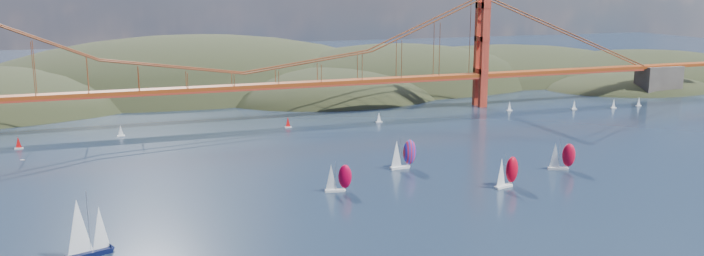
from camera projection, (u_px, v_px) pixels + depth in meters
name	position (u px, v px, depth m)	size (l,w,h in m)	color
headlands	(288.00, 107.00, 417.31)	(725.00, 225.00, 96.00)	black
bridge	(239.00, 50.00, 302.20)	(552.00, 12.00, 55.00)	#96380F
sloop_navy	(85.00, 228.00, 153.94)	(10.54, 7.72, 15.47)	black
racer_0	(338.00, 177.00, 203.59)	(8.26, 4.26, 9.27)	white
racer_1	(506.00, 171.00, 208.03)	(9.30, 5.49, 10.43)	white
racer_2	(561.00, 156.00, 227.91)	(9.03, 5.99, 10.10)	silver
racer_rwb	(403.00, 153.00, 229.28)	(9.59, 4.02, 10.93)	white
distant_boat_2	(18.00, 143.00, 257.06)	(3.00, 2.00, 4.70)	silver
distant_boat_3	(121.00, 131.00, 278.25)	(3.00, 2.00, 4.70)	silver
distant_boat_4	(510.00, 106.00, 334.91)	(3.00, 2.00, 4.70)	silver
distant_boat_5	(574.00, 105.00, 338.67)	(3.00, 2.00, 4.70)	silver
distant_boat_6	(614.00, 104.00, 342.07)	(3.00, 2.00, 4.70)	silver
distant_boat_7	(639.00, 101.00, 348.17)	(3.00, 2.00, 4.70)	silver
distant_boat_8	(379.00, 117.00, 306.49)	(3.00, 2.00, 4.70)	silver
distant_boat_9	(288.00, 122.00, 295.39)	(3.00, 2.00, 4.70)	silver
gull	(22.00, 160.00, 142.06)	(0.90, 0.25, 0.17)	white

